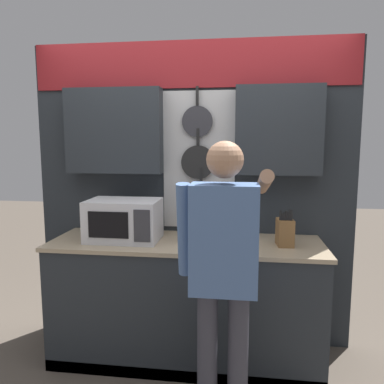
% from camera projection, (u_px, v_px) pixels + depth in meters
% --- Properties ---
extents(ground_plane, '(14.00, 14.00, 0.00)m').
position_uv_depth(ground_plane, '(186.00, 357.00, 2.94)').
color(ground_plane, brown).
extents(base_cabinet_counter, '(2.04, 0.65, 0.94)m').
position_uv_depth(base_cabinet_counter, '(186.00, 301.00, 2.87)').
color(base_cabinet_counter, '#23282D').
rests_on(base_cabinet_counter, ground_plane).
extents(back_wall_unit, '(2.61, 0.20, 2.46)m').
position_uv_depth(back_wall_unit, '(190.00, 168.00, 3.03)').
color(back_wall_unit, '#23282D').
rests_on(back_wall_unit, ground_plane).
extents(microwave, '(0.54, 0.36, 0.31)m').
position_uv_depth(microwave, '(124.00, 220.00, 2.82)').
color(microwave, silver).
rests_on(microwave, base_cabinet_counter).
extents(knife_block, '(0.12, 0.16, 0.27)m').
position_uv_depth(knife_block, '(285.00, 232.00, 2.68)').
color(knife_block, brown).
rests_on(knife_block, base_cabinet_counter).
extents(utensil_crock, '(0.13, 0.13, 0.31)m').
position_uv_depth(utensil_crock, '(187.00, 232.00, 2.77)').
color(utensil_crock, white).
rests_on(utensil_crock, base_cabinet_counter).
extents(person, '(0.54, 0.66, 1.69)m').
position_uv_depth(person, '(224.00, 261.00, 2.13)').
color(person, '#383842').
rests_on(person, ground_plane).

